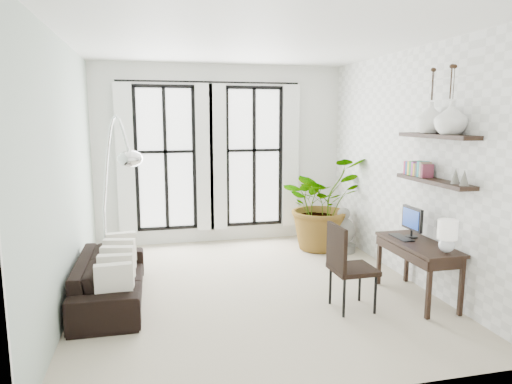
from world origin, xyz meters
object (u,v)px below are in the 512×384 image
object	(u,v)px
arc_lamp	(115,159)
plant	(321,203)
sofa	(110,279)
desk_chair	(346,262)
buddha	(343,233)
desk	(420,247)

from	to	relation	value
arc_lamp	plant	bearing A→B (deg)	21.23
sofa	desk_chair	world-z (taller)	desk_chair
desk_chair	arc_lamp	world-z (taller)	arc_lamp
desk_chair	buddha	xyz separation A→B (m)	(0.96, 2.24, -0.27)
plant	arc_lamp	bearing A→B (deg)	-158.77
desk	buddha	bearing A→B (deg)	91.24
desk	desk_chair	xyz separation A→B (m)	(-1.01, -0.05, -0.10)
plant	sofa	bearing A→B (deg)	-154.32
sofa	buddha	size ratio (longest dim) A/B	2.58
desk_chair	arc_lamp	size ratio (longest dim) A/B	0.45
sofa	buddha	xyz separation A→B (m)	(3.70, 1.35, 0.03)
sofa	desk_chair	xyz separation A→B (m)	(2.74, -0.89, 0.31)
arc_lamp	desk_chair	bearing A→B (deg)	-25.25
plant	buddha	bearing A→B (deg)	-43.04
sofa	plant	size ratio (longest dim) A/B	1.21
plant	desk_chair	xyz separation A→B (m)	(-0.66, -2.52, -0.22)
plant	arc_lamp	world-z (taller)	arc_lamp
sofa	arc_lamp	size ratio (longest dim) A/B	0.85
desk	arc_lamp	world-z (taller)	arc_lamp
sofa	plant	world-z (taller)	plant
plant	arc_lamp	xyz separation A→B (m)	(-3.29, -1.28, 0.94)
desk_chair	arc_lamp	bearing A→B (deg)	153.80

